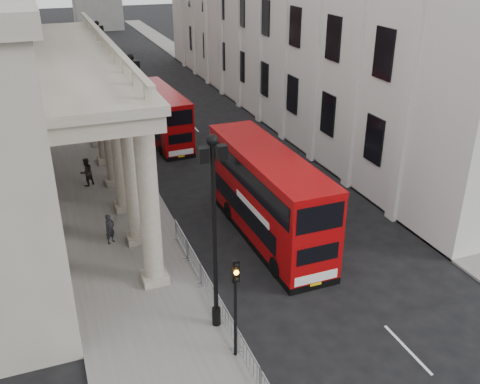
{
  "coord_description": "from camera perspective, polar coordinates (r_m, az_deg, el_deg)",
  "views": [
    {
      "loc": [
        -6.02,
        -13.02,
        14.58
      ],
      "look_at": [
        2.49,
        9.37,
        3.33
      ],
      "focal_mm": 40.0,
      "sensor_mm": 36.0,
      "label": 1
    }
  ],
  "objects": [
    {
      "name": "sidewalk_west",
      "position": [
        45.5,
        -15.97,
        5.56
      ],
      "size": [
        6.0,
        140.0,
        0.12
      ],
      "primitive_type": "cube",
      "color": "slate",
      "rests_on": "ground"
    },
    {
      "name": "sidewalk_east",
      "position": [
        49.42,
        3.47,
        8.02
      ],
      "size": [
        3.0,
        140.0,
        0.12
      ],
      "primitive_type": "cube",
      "color": "slate",
      "rests_on": "ground"
    },
    {
      "name": "kerb",
      "position": [
        45.79,
        -12.31,
        6.09
      ],
      "size": [
        0.2,
        140.0,
        0.14
      ],
      "primitive_type": "cube",
      "color": "slate",
      "rests_on": "ground"
    },
    {
      "name": "lamp_post_south",
      "position": [
        20.3,
        -2.77,
        -3.3
      ],
      "size": [
        1.05,
        0.44,
        8.32
      ],
      "color": "black",
      "rests_on": "sidewalk_west"
    },
    {
      "name": "lamp_post_mid",
      "position": [
        34.83,
        -11.16,
        8.57
      ],
      "size": [
        1.05,
        0.44,
        8.32
      ],
      "color": "black",
      "rests_on": "sidewalk_west"
    },
    {
      "name": "lamp_post_north",
      "position": [
        50.25,
        -14.63,
        13.28
      ],
      "size": [
        1.05,
        0.44,
        8.32
      ],
      "color": "black",
      "rests_on": "sidewalk_west"
    },
    {
      "name": "traffic_light",
      "position": [
        19.67,
        -0.5,
        -10.52
      ],
      "size": [
        0.28,
        0.33,
        4.3
      ],
      "color": "black",
      "rests_on": "sidewalk_west"
    },
    {
      "name": "crowd_barriers",
      "position": [
        21.4,
        -0.32,
        -15.38
      ],
      "size": [
        0.5,
        18.75,
        1.1
      ],
      "color": "gray",
      "rests_on": "sidewalk_west"
    },
    {
      "name": "bus_near",
      "position": [
        28.25,
        2.94,
        -0.2
      ],
      "size": [
        2.83,
        11.09,
        4.77
      ],
      "rotation": [
        0.0,
        0.0,
        0.01
      ],
      "color": "#9F0709",
      "rests_on": "ground"
    },
    {
      "name": "bus_far",
      "position": [
        43.22,
        -8.36,
        8.16
      ],
      "size": [
        2.79,
        9.58,
        4.09
      ],
      "rotation": [
        0.0,
        0.0,
        0.05
      ],
      "color": "#950608",
      "rests_on": "ground"
    },
    {
      "name": "pedestrian_a",
      "position": [
        28.85,
        -13.71,
        -3.85
      ],
      "size": [
        0.71,
        0.66,
        1.64
      ],
      "primitive_type": "imported",
      "rotation": [
        0.0,
        0.0,
        0.61
      ],
      "color": "black",
      "rests_on": "sidewalk_west"
    },
    {
      "name": "pedestrian_b",
      "position": [
        35.99,
        -16.07,
        2.06
      ],
      "size": [
        1.15,
        1.09,
        1.88
      ],
      "primitive_type": "imported",
      "rotation": [
        0.0,
        0.0,
        3.71
      ],
      "color": "#2A2422",
      "rests_on": "sidewalk_west"
    },
    {
      "name": "pedestrian_c",
      "position": [
        33.66,
        -12.18,
        0.87
      ],
      "size": [
        0.99,
        0.72,
        1.87
      ],
      "primitive_type": "imported",
      "rotation": [
        0.0,
        0.0,
        6.14
      ],
      "color": "black",
      "rests_on": "sidewalk_west"
    }
  ]
}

